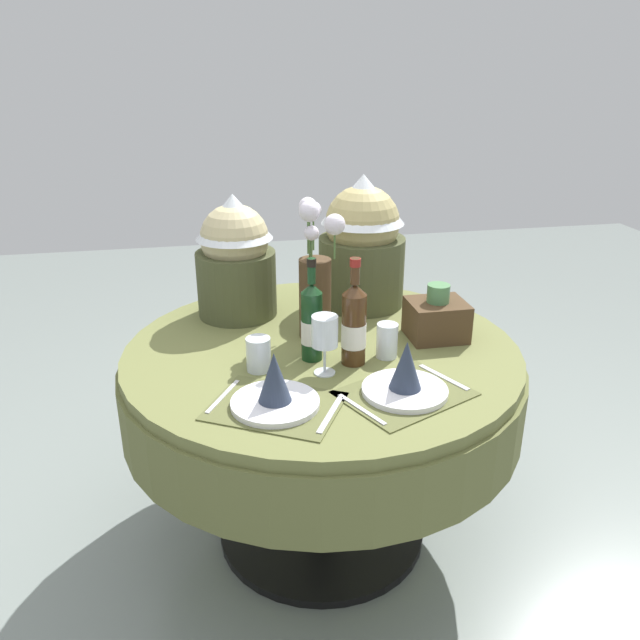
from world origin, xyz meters
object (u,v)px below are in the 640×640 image
place_setting_left (275,391)px  flower_vase (316,277)px  woven_basket_side_right (436,318)px  tumbler_near_left (387,341)px  dining_table (322,389)px  place_setting_right (405,379)px  gift_tub_back_right (362,238)px  wine_glass_left (325,333)px  gift_tub_back_left (235,252)px  wine_bottle_centre (354,324)px  tumbler_mid (259,354)px  wine_bottle_left (312,322)px

place_setting_left → flower_vase: size_ratio=0.93×
woven_basket_side_right → place_setting_left: bearing=-148.8°
tumbler_near_left → dining_table: bearing=148.6°
place_setting_right → gift_tub_back_right: bearing=85.5°
woven_basket_side_right → wine_glass_left: bearing=-155.8°
gift_tub_back_left → gift_tub_back_right: bearing=2.0°
wine_bottle_centre → tumbler_mid: 0.30m
wine_bottle_centre → tumbler_mid: wine_bottle_centre is taller
tumbler_near_left → gift_tub_back_right: size_ratio=0.23×
dining_table → woven_basket_side_right: bearing=0.1°
flower_vase → tumbler_near_left: size_ratio=4.15×
flower_vase → gift_tub_back_right: size_ratio=0.93×
flower_vase → tumbler_near_left: flower_vase is taller
wine_bottle_centre → place_setting_left: bearing=-140.7°
dining_table → wine_bottle_centre: wine_bottle_centre is taller
place_setting_left → place_setting_right: bearing=0.0°
tumbler_mid → wine_bottle_centre: bearing=-1.2°
tumbler_mid → flower_vase: bearing=46.1°
wine_bottle_left → tumbler_near_left: (0.23, -0.03, -0.07)m
tumbler_near_left → gift_tub_back_right: bearing=85.5°
wine_bottle_left → gift_tub_back_left: 0.48m
flower_vase → gift_tub_back_left: (-0.24, 0.24, 0.03)m
tumbler_mid → dining_table: bearing=30.4°
dining_table → wine_bottle_centre: (0.07, -0.13, 0.28)m
wine_bottle_left → tumbler_mid: bearing=-164.8°
wine_bottle_left → tumbler_mid: size_ratio=3.12×
dining_table → woven_basket_side_right: (0.39, 0.00, 0.23)m
flower_vase → dining_table: bearing=-88.8°
flower_vase → tumbler_near_left: 0.32m
tumbler_near_left → gift_tub_back_left: gift_tub_back_left is taller
place_setting_right → tumbler_mid: bearing=149.4°
wine_bottle_left → place_setting_left: bearing=-118.9°
place_setting_right → flower_vase: 0.51m
place_setting_left → wine_bottle_left: size_ratio=1.30×
tumbler_mid → woven_basket_side_right: woven_basket_side_right is taller
place_setting_left → gift_tub_back_left: bearing=93.9°
wine_bottle_centre → gift_tub_back_right: size_ratio=0.68×
wine_glass_left → gift_tub_back_right: gift_tub_back_right is taller
flower_vase → gift_tub_back_right: 0.35m
wine_glass_left → wine_bottle_centre: bearing=27.7°
place_setting_left → place_setting_right: size_ratio=1.01×
place_setting_right → tumbler_near_left: (0.02, 0.24, 0.01)m
place_setting_right → wine_bottle_left: wine_bottle_left is taller
place_setting_right → wine_bottle_left: size_ratio=1.29×
dining_table → tumbler_near_left: tumbler_near_left is taller
wine_bottle_left → gift_tub_back_right: gift_tub_back_right is taller
wine_bottle_left → tumbler_mid: 0.19m
flower_vase → wine_bottle_centre: 0.25m
place_setting_left → tumbler_mid: size_ratio=4.07×
wine_bottle_left → gift_tub_back_left: (-0.20, 0.42, 0.11)m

